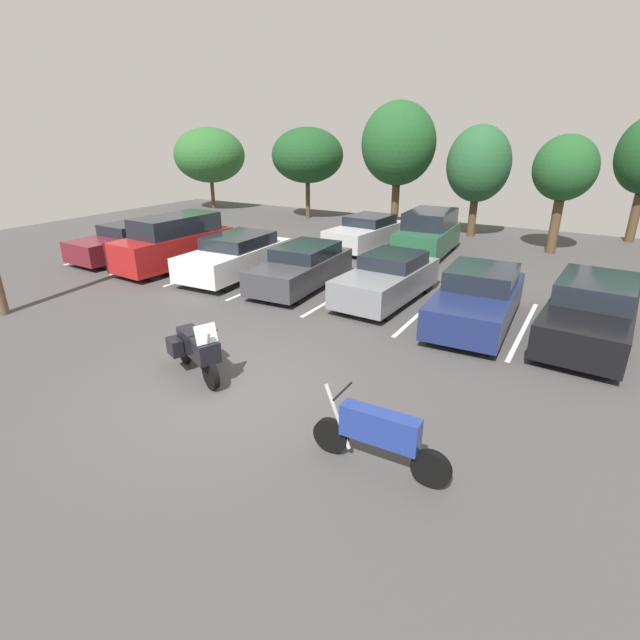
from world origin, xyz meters
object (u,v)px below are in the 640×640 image
object	(u,v)px
car_black	(591,312)
car_far_silver	(366,233)
car_charcoal	(302,267)
motorcycle_touring	(197,348)
car_far_green	(428,233)
car_navy	(477,298)
car_red	(175,242)
car_grey	(388,279)
car_white	(236,256)
motorcycle_second	(378,435)
car_maroon	(128,241)

from	to	relation	value
car_black	car_far_silver	distance (m)	11.35
car_charcoal	car_far_silver	world-z (taller)	car_far_silver
motorcycle_touring	car_far_green	world-z (taller)	car_far_green
car_navy	car_red	bearing A→B (deg)	179.97
car_grey	car_black	distance (m)	5.62
car_white	car_charcoal	bearing A→B (deg)	2.71
car_black	car_far_silver	world-z (taller)	car_black
car_far_green	motorcycle_second	bearing A→B (deg)	-74.21
motorcycle_touring	car_navy	size ratio (longest dim) A/B	0.43
car_white	car_far_green	distance (m)	8.37
car_maroon	car_white	distance (m)	5.66
motorcycle_touring	car_grey	xyz separation A→B (m)	(1.53, 6.76, 0.04)
motorcycle_touring	car_red	size ratio (longest dim) A/B	0.41
motorcycle_second	car_navy	world-z (taller)	car_navy
motorcycle_second	car_red	world-z (taller)	car_red
car_red	car_white	world-z (taller)	car_red
car_red	car_black	xyz separation A→B (m)	(14.26, 0.36, -0.25)
car_white	car_grey	size ratio (longest dim) A/B	1.07
car_maroon	car_grey	distance (m)	11.51
car_red	car_white	distance (m)	2.84
motorcycle_second	car_charcoal	distance (m)	9.61
car_far_silver	car_far_green	world-z (taller)	car_far_green
car_maroon	car_black	bearing A→B (deg)	1.00
car_grey	car_black	bearing A→B (deg)	-2.18
car_white	car_navy	distance (m)	8.72
car_white	car_charcoal	size ratio (longest dim) A/B	1.03
motorcycle_second	car_maroon	bearing A→B (deg)	154.13
car_white	car_black	bearing A→B (deg)	0.45
car_navy	car_far_silver	bearing A→B (deg)	134.11
car_white	car_maroon	bearing A→B (deg)	-177.89
car_charcoal	car_grey	bearing A→B (deg)	3.21
car_red	car_white	xyz separation A→B (m)	(2.81, 0.27, -0.24)
motorcycle_touring	car_navy	world-z (taller)	car_navy
car_maroon	car_charcoal	bearing A→B (deg)	2.31
car_navy	car_black	world-z (taller)	car_black
car_charcoal	car_far_green	bearing A→B (deg)	71.94
car_white	car_black	size ratio (longest dim) A/B	0.95
car_far_green	car_far_silver	bearing A→B (deg)	-175.41
motorcycle_second	car_maroon	world-z (taller)	car_maroon
motorcycle_second	car_black	world-z (taller)	car_black
car_red	car_black	world-z (taller)	car_red
motorcycle_touring	car_navy	bearing A→B (deg)	54.52
car_maroon	car_black	xyz separation A→B (m)	(17.11, 0.30, 0.04)
motorcycle_second	car_white	size ratio (longest dim) A/B	0.48
car_red	car_navy	size ratio (longest dim) A/B	1.04
car_charcoal	car_navy	size ratio (longest dim) A/B	0.99
car_black	car_far_green	world-z (taller)	car_far_green
motorcycle_touring	car_maroon	size ratio (longest dim) A/B	0.44
motorcycle_second	car_maroon	xyz separation A→B (m)	(-14.56, 7.06, 0.09)
motorcycle_second	car_red	bearing A→B (deg)	149.14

